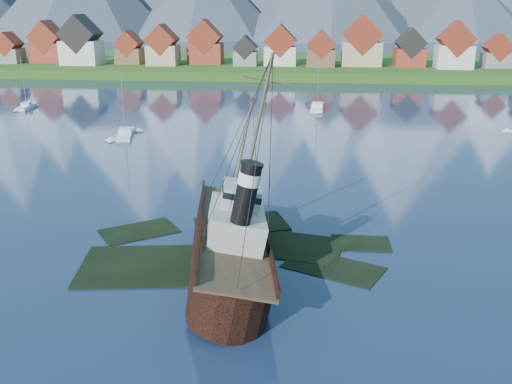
# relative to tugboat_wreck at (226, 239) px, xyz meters

# --- Properties ---
(ground) EXTENTS (1400.00, 1400.00, 0.00)m
(ground) POSITION_rel_tugboat_wreck_xyz_m (-1.84, 1.48, -2.74)
(ground) COLOR #162440
(ground) RESTS_ON ground
(shoal) EXTENTS (31.71, 21.24, 1.14)m
(shoal) POSITION_rel_tugboat_wreck_xyz_m (-0.06, 3.63, -3.09)
(shoal) COLOR black
(shoal) RESTS_ON ground
(shore_bank) EXTENTS (600.00, 80.00, 3.20)m
(shore_bank) POSITION_rel_tugboat_wreck_xyz_m (-1.84, 171.48, -2.74)
(shore_bank) COLOR #214814
(shore_bank) RESTS_ON ground
(seawall) EXTENTS (600.00, 2.50, 2.00)m
(seawall) POSITION_rel_tugboat_wreck_xyz_m (-1.84, 133.48, -2.74)
(seawall) COLOR #3F3D38
(seawall) RESTS_ON ground
(town) EXTENTS (250.96, 16.69, 17.30)m
(town) POSITION_rel_tugboat_wreck_xyz_m (-34.96, 153.66, 6.24)
(town) COLOR maroon
(town) RESTS_ON ground
(tugboat_wreck) EXTENTS (6.36, 27.42, 21.73)m
(tugboat_wreck) POSITION_rel_tugboat_wreck_xyz_m (0.00, 0.00, 0.00)
(tugboat_wreck) COLOR black
(tugboat_wreck) RESTS_ON ground
(sailboat_a) EXTENTS (4.69, 10.45, 12.38)m
(sailboat_a) POSITION_rel_tugboat_wreck_xyz_m (-27.16, 53.26, -2.47)
(sailboat_a) COLOR silver
(sailboat_a) RESTS_ON ground
(sailboat_b) EXTENTS (3.07, 8.72, 12.38)m
(sailboat_b) POSITION_rel_tugboat_wreck_xyz_m (-59.77, 79.69, -2.45)
(sailboat_b) COLOR silver
(sailboat_b) RESTS_ON ground
(sailboat_e) EXTENTS (3.23, 11.10, 12.75)m
(sailboat_e) POSITION_rel_tugboat_wreck_xyz_m (8.91, 85.71, -2.47)
(sailboat_e) COLOR silver
(sailboat_e) RESTS_ON ground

